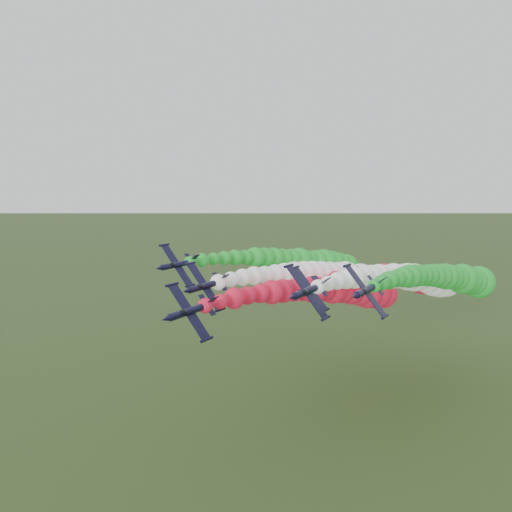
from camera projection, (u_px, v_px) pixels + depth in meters
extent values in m
plane|color=#3D5123|center=(237.00, 460.00, 97.18)|extent=(3000.00, 3000.00, 0.00)
cylinder|color=black|center=(191.00, 311.00, 74.92)|extent=(1.61, 9.36, 1.61)
cone|color=black|center=(166.00, 319.00, 70.26)|extent=(1.47, 1.87, 1.47)
cone|color=black|center=(211.00, 304.00, 79.23)|extent=(1.47, 0.94, 1.47)
ellipsoid|color=black|center=(183.00, 312.00, 72.96)|extent=(1.03, 1.95, 1.05)
cube|color=black|center=(189.00, 312.00, 74.82)|extent=(6.56, 1.98, 7.68)
cylinder|color=black|center=(172.00, 284.00, 75.96)|extent=(0.64, 2.70, 0.64)
cylinder|color=black|center=(207.00, 339.00, 73.68)|extent=(0.64, 2.70, 0.64)
cube|color=black|center=(211.00, 301.00, 77.68)|extent=(1.92, 1.56, 1.66)
cube|color=black|center=(207.00, 305.00, 78.19)|extent=(2.64, 1.14, 3.08)
sphere|color=red|center=(205.00, 306.00, 78.00)|extent=(2.44, 2.44, 2.44)
sphere|color=red|center=(220.00, 301.00, 81.36)|extent=(2.52, 2.52, 2.52)
sphere|color=red|center=(234.00, 298.00, 84.72)|extent=(3.71, 3.71, 3.71)
sphere|color=red|center=(247.00, 296.00, 88.06)|extent=(3.26, 3.26, 3.26)
sphere|color=red|center=(260.00, 294.00, 91.38)|extent=(3.54, 3.54, 3.54)
sphere|color=red|center=(272.00, 292.00, 94.68)|extent=(4.67, 4.67, 4.67)
sphere|color=red|center=(283.00, 291.00, 97.96)|extent=(4.71, 4.71, 4.71)
sphere|color=red|center=(294.00, 290.00, 101.22)|extent=(4.60, 4.60, 4.60)
sphere|color=red|center=(304.00, 290.00, 104.46)|extent=(4.87, 4.87, 4.87)
sphere|color=red|center=(314.00, 289.00, 107.68)|extent=(5.99, 5.99, 5.99)
sphere|color=red|center=(323.00, 289.00, 110.88)|extent=(5.38, 5.38, 5.38)
sphere|color=red|center=(333.00, 290.00, 114.06)|extent=(6.49, 6.49, 6.49)
sphere|color=red|center=(341.00, 290.00, 117.21)|extent=(6.17, 6.17, 6.17)
sphere|color=red|center=(350.00, 290.00, 120.35)|extent=(6.73, 6.73, 6.73)
sphere|color=red|center=(359.00, 291.00, 123.46)|extent=(7.20, 7.20, 7.20)
sphere|color=red|center=(367.00, 292.00, 126.55)|extent=(8.31, 8.31, 8.31)
sphere|color=red|center=(375.00, 293.00, 129.62)|extent=(8.26, 8.26, 8.26)
sphere|color=red|center=(383.00, 294.00, 132.66)|extent=(7.72, 7.72, 7.72)
cylinder|color=black|center=(206.00, 286.00, 87.50)|extent=(1.61, 9.36, 1.61)
cone|color=black|center=(186.00, 291.00, 82.84)|extent=(1.47, 1.87, 1.47)
cone|color=black|center=(223.00, 281.00, 91.80)|extent=(1.47, 0.94, 1.47)
ellipsoid|color=black|center=(200.00, 286.00, 85.54)|extent=(1.03, 1.95, 1.05)
cube|color=black|center=(205.00, 286.00, 87.40)|extent=(6.56, 1.98, 7.68)
cylinder|color=black|center=(190.00, 263.00, 88.54)|extent=(0.64, 2.70, 0.64)
cylinder|color=black|center=(220.00, 310.00, 86.25)|extent=(0.64, 2.70, 0.64)
cube|color=black|center=(223.00, 278.00, 90.26)|extent=(1.92, 1.56, 1.66)
cube|color=black|center=(220.00, 281.00, 90.76)|extent=(2.64, 1.14, 3.08)
sphere|color=white|center=(218.00, 282.00, 90.57)|extent=(2.97, 2.97, 2.97)
sphere|color=white|center=(231.00, 279.00, 93.94)|extent=(2.92, 2.92, 2.92)
sphere|color=white|center=(243.00, 277.00, 97.29)|extent=(3.36, 3.36, 3.36)
sphere|color=white|center=(254.00, 276.00, 100.63)|extent=(3.78, 3.78, 3.78)
sphere|color=white|center=(265.00, 275.00, 103.95)|extent=(3.61, 3.61, 3.61)
sphere|color=white|center=(275.00, 274.00, 107.25)|extent=(4.04, 4.04, 4.04)
sphere|color=white|center=(285.00, 273.00, 110.54)|extent=(4.65, 4.65, 4.65)
sphere|color=white|center=(294.00, 273.00, 113.80)|extent=(5.33, 5.33, 5.33)
sphere|color=white|center=(303.00, 273.00, 117.04)|extent=(5.72, 5.72, 5.72)
sphere|color=white|center=(312.00, 273.00, 120.26)|extent=(6.03, 6.03, 6.03)
sphere|color=white|center=(321.00, 274.00, 123.46)|extent=(6.26, 6.26, 6.26)
sphere|color=white|center=(329.00, 274.00, 126.63)|extent=(6.43, 6.43, 6.43)
sphere|color=white|center=(337.00, 275.00, 129.79)|extent=(6.77, 6.77, 6.77)
sphere|color=white|center=(345.00, 276.00, 132.92)|extent=(7.72, 7.72, 7.72)
sphere|color=white|center=(353.00, 277.00, 136.03)|extent=(6.41, 6.41, 6.41)
sphere|color=white|center=(361.00, 278.00, 139.12)|extent=(7.95, 7.95, 7.95)
sphere|color=white|center=(368.00, 279.00, 142.19)|extent=(7.48, 7.48, 7.48)
sphere|color=white|center=(375.00, 280.00, 145.24)|extent=(7.80, 7.80, 7.80)
cylinder|color=black|center=(308.00, 291.00, 77.72)|extent=(1.61, 9.36, 1.61)
cone|color=black|center=(292.00, 297.00, 73.06)|extent=(1.47, 1.87, 1.47)
cone|color=black|center=(322.00, 285.00, 82.02)|extent=(1.47, 0.94, 1.47)
ellipsoid|color=black|center=(304.00, 292.00, 75.76)|extent=(1.03, 1.95, 1.05)
cube|color=black|center=(307.00, 292.00, 77.62)|extent=(6.56, 1.98, 7.68)
cylinder|color=black|center=(289.00, 266.00, 78.76)|extent=(0.64, 2.70, 0.64)
cylinder|color=black|center=(326.00, 318.00, 76.47)|extent=(0.64, 2.70, 0.64)
cube|color=black|center=(324.00, 282.00, 80.48)|extent=(1.92, 1.56, 1.66)
cube|color=black|center=(319.00, 286.00, 80.98)|extent=(2.64, 1.14, 3.08)
sphere|color=white|center=(318.00, 287.00, 80.79)|extent=(2.39, 2.39, 2.39)
sphere|color=white|center=(328.00, 283.00, 84.16)|extent=(2.61, 2.61, 2.61)
sphere|color=white|center=(337.00, 281.00, 87.51)|extent=(3.09, 3.09, 3.09)
sphere|color=white|center=(346.00, 279.00, 90.85)|extent=(3.65, 3.65, 3.65)
sphere|color=white|center=(355.00, 278.00, 94.17)|extent=(4.14, 4.14, 4.14)
sphere|color=white|center=(363.00, 277.00, 97.47)|extent=(4.15, 4.15, 4.15)
sphere|color=white|center=(371.00, 276.00, 100.76)|extent=(4.57, 4.57, 4.57)
sphere|color=white|center=(379.00, 276.00, 104.02)|extent=(4.93, 4.93, 4.93)
sphere|color=white|center=(386.00, 276.00, 107.26)|extent=(4.72, 4.72, 4.72)
sphere|color=white|center=(393.00, 276.00, 110.48)|extent=(5.63, 5.63, 5.63)
sphere|color=white|center=(400.00, 276.00, 113.68)|extent=(5.58, 5.58, 5.58)
sphere|color=white|center=(407.00, 277.00, 116.85)|extent=(6.41, 6.41, 6.41)
sphere|color=white|center=(414.00, 277.00, 120.01)|extent=(6.71, 6.71, 6.71)
sphere|color=white|center=(421.00, 278.00, 123.14)|extent=(6.00, 6.00, 6.00)
sphere|color=white|center=(427.00, 279.00, 126.25)|extent=(7.08, 7.08, 7.08)
sphere|color=white|center=(434.00, 280.00, 129.34)|extent=(8.31, 8.31, 8.31)
sphere|color=white|center=(440.00, 281.00, 132.41)|extent=(8.51, 8.51, 8.51)
sphere|color=white|center=(446.00, 283.00, 135.46)|extent=(7.70, 7.70, 7.70)
cylinder|color=black|center=(178.00, 264.00, 98.65)|extent=(1.61, 9.36, 1.61)
cone|color=black|center=(159.00, 268.00, 93.99)|extent=(1.47, 1.87, 1.47)
cone|color=black|center=(194.00, 261.00, 102.96)|extent=(1.47, 0.94, 1.47)
ellipsoid|color=black|center=(172.00, 265.00, 96.69)|extent=(1.03, 1.95, 1.05)
cube|color=black|center=(177.00, 265.00, 98.55)|extent=(6.56, 1.98, 7.68)
cylinder|color=black|center=(164.00, 245.00, 99.69)|extent=(0.64, 2.70, 0.64)
cylinder|color=black|center=(190.00, 285.00, 97.41)|extent=(0.64, 2.70, 0.64)
cube|color=black|center=(194.00, 258.00, 101.42)|extent=(1.92, 1.56, 1.66)
cube|color=black|center=(191.00, 261.00, 101.92)|extent=(2.64, 1.14, 3.08)
sphere|color=green|center=(190.00, 262.00, 101.73)|extent=(2.38, 2.38, 2.38)
sphere|color=green|center=(202.00, 260.00, 105.10)|extent=(2.91, 2.91, 2.91)
sphere|color=green|center=(213.00, 259.00, 108.45)|extent=(2.71, 2.71, 2.71)
sphere|color=green|center=(224.00, 258.00, 111.79)|extent=(3.15, 3.15, 3.15)
sphere|color=green|center=(235.00, 257.00, 115.11)|extent=(3.64, 3.64, 3.64)
sphere|color=green|center=(245.00, 257.00, 118.41)|extent=(3.57, 3.57, 3.57)
sphere|color=green|center=(255.00, 257.00, 121.69)|extent=(4.94, 4.94, 4.94)
sphere|color=green|center=(264.00, 257.00, 124.95)|extent=(4.98, 4.98, 4.98)
sphere|color=green|center=(273.00, 258.00, 128.19)|extent=(5.34, 5.34, 5.34)
sphere|color=green|center=(282.00, 258.00, 131.41)|extent=(5.21, 5.21, 5.21)
sphere|color=green|center=(291.00, 259.00, 134.61)|extent=(5.62, 5.62, 5.62)
sphere|color=green|center=(299.00, 260.00, 137.79)|extent=(6.81, 6.81, 6.81)
sphere|color=green|center=(307.00, 261.00, 140.95)|extent=(6.05, 6.05, 6.05)
sphere|color=green|center=(315.00, 262.00, 144.08)|extent=(6.90, 6.90, 6.90)
sphere|color=green|center=(323.00, 263.00, 147.19)|extent=(8.22, 8.22, 8.22)
sphere|color=green|center=(331.00, 264.00, 150.28)|extent=(8.27, 8.27, 8.27)
sphere|color=green|center=(338.00, 266.00, 153.35)|extent=(8.08, 8.08, 8.08)
sphere|color=green|center=(346.00, 267.00, 156.39)|extent=(8.17, 8.17, 8.17)
cylinder|color=black|center=(367.00, 290.00, 79.44)|extent=(1.61, 9.36, 1.61)
cone|color=black|center=(355.00, 296.00, 74.78)|extent=(1.47, 1.87, 1.47)
cone|color=black|center=(377.00, 285.00, 83.75)|extent=(1.47, 0.94, 1.47)
ellipsoid|color=black|center=(364.00, 291.00, 77.48)|extent=(1.03, 1.95, 1.05)
cube|color=black|center=(366.00, 291.00, 79.34)|extent=(6.56, 1.98, 7.68)
cylinder|color=black|center=(347.00, 265.00, 80.48)|extent=(0.64, 2.70, 0.64)
cylinder|color=black|center=(385.00, 317.00, 78.20)|extent=(0.64, 2.70, 0.64)
cube|color=black|center=(380.00, 282.00, 82.21)|extent=(1.92, 1.56, 1.66)
cube|color=black|center=(375.00, 285.00, 82.71)|extent=(2.64, 1.14, 3.08)
sphere|color=green|center=(374.00, 286.00, 82.52)|extent=(2.24, 2.24, 2.24)
sphere|color=green|center=(382.00, 283.00, 85.89)|extent=(2.77, 2.77, 2.77)
sphere|color=green|center=(389.00, 280.00, 89.24)|extent=(3.32, 3.32, 3.32)
sphere|color=green|center=(396.00, 278.00, 92.58)|extent=(3.35, 3.35, 3.35)
sphere|color=green|center=(403.00, 277.00, 95.90)|extent=(3.99, 3.99, 3.99)
sphere|color=green|center=(409.00, 276.00, 99.20)|extent=(4.70, 4.70, 4.70)
sphere|color=green|center=(415.00, 276.00, 102.48)|extent=(4.69, 4.69, 4.69)
sphere|color=green|center=(422.00, 275.00, 105.74)|extent=(4.61, 4.61, 4.61)
sphere|color=green|center=(428.00, 275.00, 108.98)|extent=(4.82, 4.82, 4.82)
sphere|color=green|center=(434.00, 275.00, 112.20)|extent=(5.20, 5.20, 5.20)
sphere|color=green|center=(439.00, 276.00, 115.40)|extent=(5.59, 5.59, 5.59)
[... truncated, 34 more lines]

